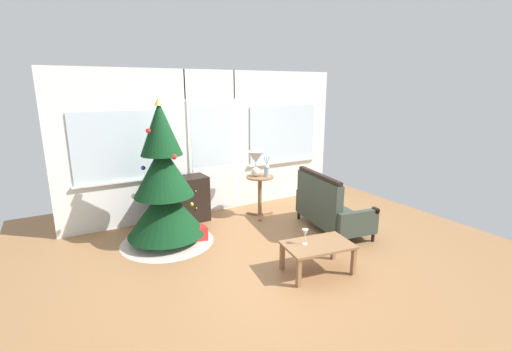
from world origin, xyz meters
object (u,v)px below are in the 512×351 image
dresser_cabinet (181,200)px  settee_sofa (328,208)px  gift_box (199,234)px  christmas_tree (164,191)px  coffee_table (318,248)px  flower_vase (267,170)px  table_lamp (256,160)px  side_table (260,188)px  wine_glass (305,233)px

dresser_cabinet → settee_sofa: settee_sofa is taller
gift_box → christmas_tree: bearing=155.7°
dresser_cabinet → settee_sofa: 2.45m
settee_sofa → coffee_table: (-1.01, -0.97, -0.05)m
flower_vase → gift_box: flower_vase is taller
table_lamp → coffee_table: bearing=-98.6°
dresser_cabinet → coffee_table: size_ratio=1.01×
table_lamp → flower_vase: 0.25m
side_table → wine_glass: 2.05m
christmas_tree → table_lamp: bearing=9.7°
christmas_tree → flower_vase: christmas_tree is taller
table_lamp → wine_glass: table_lamp is taller
christmas_tree → wine_glass: bearing=-54.7°
table_lamp → flower_vase: table_lamp is taller
dresser_cabinet → coffee_table: dresser_cabinet is taller
settee_sofa → side_table: 1.27m
side_table → flower_vase: size_ratio=2.11×
wine_glass → gift_box: (-0.80, 1.54, -0.41)m
coffee_table → dresser_cabinet: bearing=110.4°
gift_box → coffee_table: bearing=-59.7°
flower_vase → wine_glass: bearing=-108.0°
wine_glass → settee_sofa: bearing=37.8°
christmas_tree → side_table: (1.75, 0.25, -0.27)m
table_lamp → wine_glass: size_ratio=2.26×
christmas_tree → gift_box: size_ratio=9.62×
dresser_cabinet → settee_sofa: (1.93, -1.52, -0.01)m
dresser_cabinet → coffee_table: (0.92, -2.49, -0.07)m
side_table → flower_vase: (0.10, -0.06, 0.33)m
dresser_cabinet → side_table: (1.30, -0.42, 0.13)m
dresser_cabinet → wine_glass: bearing=-72.1°
coffee_table → wine_glass: wine_glass is taller
dresser_cabinet → flower_vase: flower_vase is taller
settee_sofa → gift_box: bearing=161.6°
flower_vase → coffee_table: flower_vase is taller
flower_vase → christmas_tree: bearing=-174.2°
side_table → wine_glass: bearing=-104.8°
dresser_cabinet → gift_box: dresser_cabinet is taller
wine_glass → gift_box: bearing=117.5°
flower_vase → side_table: bearing=149.0°
flower_vase → wine_glass: 2.05m
christmas_tree → flower_vase: 1.86m
gift_box → flower_vase: bearing=15.0°
dresser_cabinet → wine_glass: size_ratio=4.69×
christmas_tree → dresser_cabinet: bearing=56.1°
coffee_table → wine_glass: 0.26m
christmas_tree → flower_vase: (1.85, 0.19, 0.07)m
dresser_cabinet → coffee_table: bearing=-69.6°
coffee_table → wine_glass: (-0.15, 0.08, 0.20)m
settee_sofa → flower_vase: 1.26m
dresser_cabinet → gift_box: (-0.02, -0.87, -0.28)m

